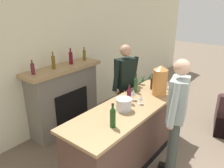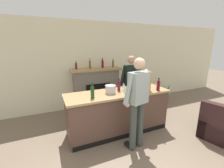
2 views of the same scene
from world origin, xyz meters
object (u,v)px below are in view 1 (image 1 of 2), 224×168
object	(u,v)px
ice_bucket_steel	(124,104)
wine_bottle_port_short	(129,95)
wine_bottle_cabernet_heavy	(153,82)
fireplace_stone	(64,98)
wine_glass_front_right	(133,93)
wine_bottle_burgundy_dark	(136,84)
wine_glass_near_bucket	(141,98)
potted_plant_corner	(146,86)
copper_dispenser	(160,80)
person_bartender	(125,85)
wine_bottle_riesling_slim	(173,84)
wine_glass_by_dispenser	(168,83)
person_customer	(176,116)
wine_bottle_merlot_tall	(113,117)

from	to	relation	value
ice_bucket_steel	wine_bottle_port_short	world-z (taller)	wine_bottle_port_short
wine_bottle_cabernet_heavy	fireplace_stone	bearing A→B (deg)	118.71
wine_bottle_port_short	wine_glass_front_right	size ratio (longest dim) A/B	1.61
wine_bottle_burgundy_dark	wine_glass_near_bucket	xyz separation A→B (m)	(-0.36, -0.33, -0.04)
wine_bottle_cabernet_heavy	wine_bottle_port_short	size ratio (longest dim) A/B	0.94
wine_bottle_burgundy_dark	wine_glass_front_right	world-z (taller)	wine_bottle_burgundy_dark
potted_plant_corner	copper_dispenser	xyz separation A→B (m)	(-1.84, -1.27, 0.97)
person_bartender	ice_bucket_steel	distance (m)	1.06
potted_plant_corner	person_bartender	size ratio (longest dim) A/B	0.38
wine_bottle_riesling_slim	wine_bottle_burgundy_dark	distance (m)	0.66
copper_dispenser	wine_bottle_burgundy_dark	xyz separation A→B (m)	(-0.15, 0.38, -0.11)
copper_dispenser	fireplace_stone	bearing A→B (deg)	111.20
wine_bottle_cabernet_heavy	wine_glass_front_right	distance (m)	0.62
potted_plant_corner	wine_bottle_cabernet_heavy	xyz separation A→B (m)	(-1.68, -1.06, 0.84)
copper_dispenser	wine_glass_front_right	world-z (taller)	copper_dispenser
ice_bucket_steel	wine_glass_by_dispenser	distance (m)	1.17
person_bartender	wine_glass_by_dispenser	distance (m)	0.80
potted_plant_corner	person_customer	size ratio (longest dim) A/B	0.37
person_customer	copper_dispenser	size ratio (longest dim) A/B	3.51
person_customer	person_bartender	size ratio (longest dim) A/B	1.03
wine_bottle_merlot_tall	wine_bottle_port_short	distance (m)	0.74
wine_glass_near_bucket	wine_glass_by_dispenser	bearing A→B (deg)	-3.42
ice_bucket_steel	fireplace_stone	bearing A→B (deg)	83.74
fireplace_stone	wine_bottle_riesling_slim	size ratio (longest dim) A/B	5.34
ice_bucket_steel	wine_bottle_riesling_slim	distance (m)	1.13
person_bartender	wine_glass_front_right	distance (m)	0.73
fireplace_stone	ice_bucket_steel	distance (m)	1.62
ice_bucket_steel	wine_glass_front_right	bearing A→B (deg)	11.76
wine_bottle_riesling_slim	wine_bottle_burgundy_dark	bearing A→B (deg)	130.07
wine_bottle_merlot_tall	wine_bottle_burgundy_dark	distance (m)	1.20
copper_dispenser	wine_glass_near_bucket	bearing A→B (deg)	174.62
potted_plant_corner	wine_glass_by_dispenser	distance (m)	2.14
copper_dispenser	wine_bottle_burgundy_dark	distance (m)	0.42
wine_bottle_port_short	potted_plant_corner	bearing A→B (deg)	23.47
fireplace_stone	wine_bottle_cabernet_heavy	bearing A→B (deg)	-61.29
wine_bottle_cabernet_heavy	wine_glass_front_right	world-z (taller)	wine_bottle_cabernet_heavy
copper_dispenser	wine_bottle_port_short	xyz separation A→B (m)	(-0.59, 0.22, -0.13)
person_customer	wine_glass_front_right	bearing A→B (deg)	81.53
person_customer	wine_glass_by_dispenser	world-z (taller)	person_customer
wine_bottle_cabernet_heavy	wine_bottle_riesling_slim	world-z (taller)	wine_bottle_riesling_slim
potted_plant_corner	wine_bottle_cabernet_heavy	distance (m)	2.16
potted_plant_corner	wine_glass_front_right	distance (m)	2.67
wine_glass_by_dispenser	person_bartender	bearing A→B (deg)	111.72
potted_plant_corner	ice_bucket_steel	xyz separation A→B (m)	(-2.67, -1.13, 0.80)
fireplace_stone	wine_bottle_cabernet_heavy	world-z (taller)	fireplace_stone
potted_plant_corner	wine_glass_front_right	xyz separation A→B (m)	(-2.30, -1.05, 0.84)
fireplace_stone	wine_glass_by_dispenser	bearing A→B (deg)	-59.96
wine_bottle_riesling_slim	wine_glass_front_right	distance (m)	0.81
wine_glass_near_bucket	wine_bottle_port_short	bearing A→B (deg)	113.29
person_customer	wine_glass_front_right	xyz separation A→B (m)	(0.11, 0.77, 0.11)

